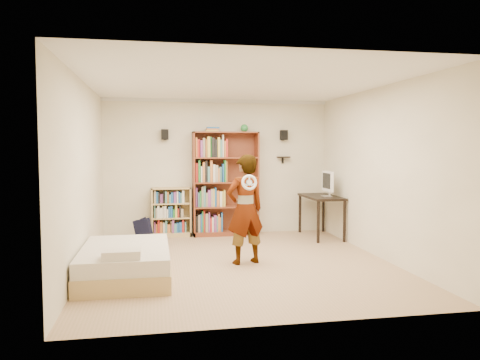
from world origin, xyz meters
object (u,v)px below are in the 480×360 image
object	(u,v)px
person	(245,209)
daybed	(126,258)
tall_bookshelf	(226,184)
computer_desk	(321,216)
low_bookshelf	(171,212)

from	to	relation	value
person	daybed	bearing A→B (deg)	-0.77
daybed	person	bearing A→B (deg)	15.25
tall_bookshelf	person	size ratio (longest dim) A/B	1.25
tall_bookshelf	computer_desk	xyz separation A→B (m)	(1.80, -0.55, -0.62)
low_bookshelf	person	bearing A→B (deg)	-66.81
tall_bookshelf	daybed	bearing A→B (deg)	-122.43
daybed	person	distance (m)	1.88
computer_desk	daybed	distance (m)	4.24
low_bookshelf	tall_bookshelf	bearing A→B (deg)	-2.41
computer_desk	daybed	size ratio (longest dim) A/B	0.67
computer_desk	low_bookshelf	bearing A→B (deg)	168.33
daybed	person	world-z (taller)	person
computer_desk	person	size ratio (longest dim) A/B	0.72
tall_bookshelf	daybed	world-z (taller)	tall_bookshelf
person	tall_bookshelf	bearing A→B (deg)	-107.36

